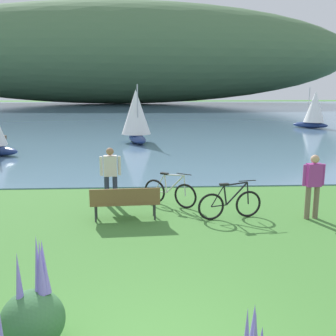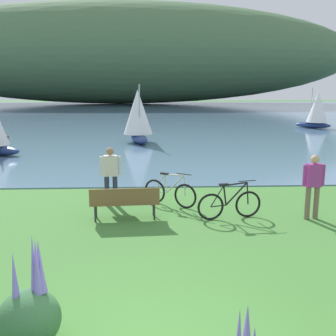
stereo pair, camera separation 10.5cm
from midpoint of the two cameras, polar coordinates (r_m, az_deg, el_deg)
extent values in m
cube|color=#5B7F9E|center=(53.46, -3.03, 7.89)|extent=(180.00, 80.00, 0.04)
ellipsoid|color=#4C7047|center=(83.72, -7.39, 15.95)|extent=(96.08, 28.00, 19.86)
cube|color=brown|center=(10.54, -6.41, -4.92)|extent=(1.83, 0.59, 0.05)
cube|color=brown|center=(10.28, -6.44, -4.04)|extent=(1.80, 0.15, 0.40)
cylinder|color=#2D2D33|center=(10.80, -10.47, -5.89)|extent=(0.05, 0.05, 0.45)
cylinder|color=#2D2D33|center=(10.79, -2.30, -5.71)|extent=(0.05, 0.05, 0.45)
cylinder|color=#2D2D33|center=(10.48, -10.59, -6.43)|extent=(0.05, 0.05, 0.45)
cylinder|color=#2D2D33|center=(10.47, -2.17, -6.25)|extent=(0.05, 0.05, 0.45)
torus|color=black|center=(10.85, 11.17, -5.08)|extent=(0.72, 0.20, 0.72)
torus|color=black|center=(10.46, 5.93, -5.55)|extent=(0.72, 0.20, 0.72)
cylinder|color=black|center=(10.63, 9.58, -3.63)|extent=(0.60, 0.16, 0.61)
cylinder|color=black|center=(10.55, 9.43, -2.26)|extent=(0.65, 0.16, 0.09)
cylinder|color=black|center=(10.52, 7.94, -3.89)|extent=(0.13, 0.07, 0.54)
cylinder|color=black|center=(10.53, 7.02, -5.40)|extent=(0.42, 0.11, 0.05)
cylinder|color=black|center=(10.44, 6.85, -4.03)|extent=(0.37, 0.10, 0.56)
cylinder|color=black|center=(10.76, 11.11, -3.56)|extent=(0.09, 0.05, 0.60)
cube|color=black|center=(10.43, 7.78, -2.34)|extent=(0.25, 0.14, 0.05)
cylinder|color=black|center=(10.67, 11.06, -1.81)|extent=(0.48, 0.11, 0.02)
torus|color=black|center=(11.41, 2.27, -4.04)|extent=(0.63, 0.46, 0.72)
torus|color=black|center=(11.94, -2.14, -3.34)|extent=(0.63, 0.46, 0.72)
cylinder|color=silver|center=(11.49, 0.81, -2.32)|extent=(0.53, 0.38, 0.61)
cylinder|color=silver|center=(11.45, 0.64, -1.01)|extent=(0.57, 0.40, 0.09)
cylinder|color=silver|center=(11.66, -0.58, -2.24)|extent=(0.13, 0.11, 0.54)
cylinder|color=silver|center=(11.82, -1.28, -3.43)|extent=(0.37, 0.27, 0.05)
cylinder|color=silver|center=(11.78, -1.45, -2.16)|extent=(0.32, 0.23, 0.56)
cylinder|color=silver|center=(11.34, 2.17, -2.57)|extent=(0.09, 0.08, 0.60)
cube|color=black|center=(11.62, -0.75, -0.80)|extent=(0.25, 0.22, 0.05)
cylinder|color=black|center=(11.28, 2.07, -0.87)|extent=(0.41, 0.29, 0.02)
cylinder|color=#282D47|center=(11.81, -8.97, -3.23)|extent=(0.14, 0.14, 0.88)
cylinder|color=#282D47|center=(11.81, -7.81, -3.20)|extent=(0.14, 0.14, 0.88)
cube|color=silver|center=(11.65, -8.50, 0.31)|extent=(0.40, 0.25, 0.60)
sphere|color=#9E7051|center=(11.57, -8.56, 2.35)|extent=(0.22, 0.22, 0.22)
cylinder|color=silver|center=(11.65, -9.77, 0.28)|extent=(0.09, 0.09, 0.56)
cylinder|color=silver|center=(11.64, -7.22, 0.34)|extent=(0.09, 0.09, 0.56)
cylinder|color=#72604C|center=(11.10, 19.13, -4.71)|extent=(0.14, 0.14, 0.88)
cylinder|color=#72604C|center=(11.22, 20.21, -4.62)|extent=(0.14, 0.14, 0.88)
cube|color=#9E338C|center=(10.98, 19.93, -0.95)|extent=(0.40, 0.26, 0.60)
sphere|color=tan|center=(10.90, 20.09, 1.21)|extent=(0.22, 0.22, 0.22)
cylinder|color=#9E338C|center=(10.86, 18.74, -1.01)|extent=(0.09, 0.09, 0.56)
cylinder|color=#9E338C|center=(11.11, 21.10, -0.89)|extent=(0.09, 0.09, 0.56)
ellipsoid|color=#386B3D|center=(5.93, -19.26, -19.87)|extent=(0.85, 0.85, 0.79)
cylinder|color=#386B3D|center=(5.77, -17.95, -17.35)|extent=(0.02, 0.02, 0.12)
cone|color=#8470D1|center=(5.57, -18.24, -13.34)|extent=(0.12, 0.12, 0.77)
cylinder|color=#386B3D|center=(5.91, -17.93, -16.60)|extent=(0.02, 0.02, 0.12)
cone|color=#8470D1|center=(5.76, -18.14, -13.67)|extent=(0.10, 0.10, 0.55)
cylinder|color=#386B3D|center=(5.80, -17.47, -17.16)|extent=(0.02, 0.02, 0.12)
cone|color=#8470D1|center=(5.65, -17.67, -14.37)|extent=(0.14, 0.14, 0.51)
cylinder|color=#386B3D|center=(5.96, -17.69, -16.32)|extent=(0.02, 0.02, 0.12)
cone|color=#8470D1|center=(5.79, -17.93, -12.85)|extent=(0.14, 0.14, 0.67)
cylinder|color=#386B3D|center=(5.83, -18.34, -17.06)|extent=(0.02, 0.02, 0.12)
cone|color=#8470D1|center=(5.62, -18.65, -12.91)|extent=(0.12, 0.12, 0.80)
cylinder|color=#386B3D|center=(5.77, -20.84, -17.53)|extent=(0.02, 0.02, 0.12)
cone|color=#8470D1|center=(5.60, -21.12, -14.18)|extent=(0.10, 0.10, 0.63)
cone|color=#8470D1|center=(4.28, 11.51, -21.92)|extent=(0.14, 0.14, 0.58)
ellipsoid|color=navy|center=(24.54, -4.54, 4.21)|extent=(1.50, 3.13, 0.53)
cylinder|color=#B2B2B2|center=(24.15, -4.50, 8.31)|extent=(0.08, 0.08, 3.01)
cone|color=white|center=(24.67, -4.73, 8.03)|extent=(2.14, 2.14, 2.71)
ellipsoid|color=navy|center=(35.54, 19.62, 5.83)|extent=(2.78, 2.29, 0.50)
cylinder|color=#B2B2B2|center=(35.48, 19.45, 8.53)|extent=(0.07, 0.07, 2.84)
cone|color=white|center=(35.38, 20.21, 8.24)|extent=(2.35, 2.35, 2.55)
camera|label=1|loc=(0.05, -90.25, -0.05)|focal=42.55mm
camera|label=2|loc=(0.05, 89.75, 0.05)|focal=42.55mm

